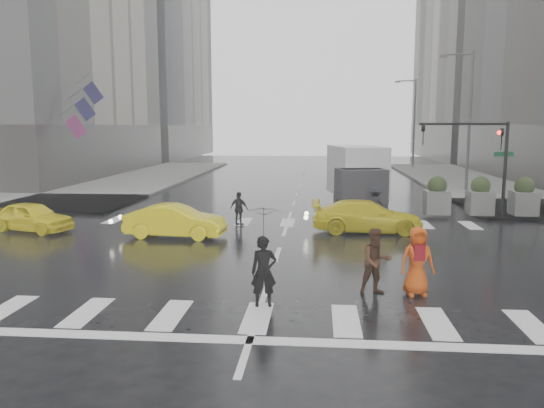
# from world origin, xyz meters

# --- Properties ---
(ground) EXTENTS (120.00, 120.00, 0.00)m
(ground) POSITION_xyz_m (0.00, 0.00, 0.00)
(ground) COLOR black
(ground) RESTS_ON ground
(sidewalk_nw) EXTENTS (35.00, 35.00, 0.15)m
(sidewalk_nw) POSITION_xyz_m (-19.50, 17.50, 0.07)
(sidewalk_nw) COLOR slate
(sidewalk_nw) RESTS_ON ground
(building_nw_far) EXTENTS (26.05, 26.05, 44.00)m
(building_nw_far) POSITION_xyz_m (-29.00, 56.00, 20.19)
(building_nw_far) COLOR slate
(building_nw_far) RESTS_ON ground
(building_ne_far) EXTENTS (26.05, 26.05, 36.00)m
(building_ne_far) POSITION_xyz_m (29.00, 56.00, 16.27)
(building_ne_far) COLOR #B0AA99
(building_ne_far) RESTS_ON ground
(road_markings) EXTENTS (18.00, 48.00, 0.01)m
(road_markings) POSITION_xyz_m (0.00, 0.00, 0.01)
(road_markings) COLOR silver
(road_markings) RESTS_ON ground
(traffic_signal_pole) EXTENTS (4.45, 0.42, 4.50)m
(traffic_signal_pole) POSITION_xyz_m (9.01, 8.01, 3.22)
(traffic_signal_pole) COLOR black
(traffic_signal_pole) RESTS_ON ground
(street_lamp_near) EXTENTS (2.15, 0.22, 9.00)m
(street_lamp_near) POSITION_xyz_m (10.87, 18.00, 4.95)
(street_lamp_near) COLOR #59595B
(street_lamp_near) RESTS_ON ground
(street_lamp_far) EXTENTS (2.15, 0.22, 9.00)m
(street_lamp_far) POSITION_xyz_m (10.87, 38.00, 4.95)
(street_lamp_far) COLOR #59595B
(street_lamp_far) RESTS_ON ground
(planter_west) EXTENTS (1.10, 1.10, 1.80)m
(planter_west) POSITION_xyz_m (7.00, 8.20, 0.98)
(planter_west) COLOR slate
(planter_west) RESTS_ON ground
(planter_mid) EXTENTS (1.10, 1.10, 1.80)m
(planter_mid) POSITION_xyz_m (9.00, 8.20, 0.98)
(planter_mid) COLOR slate
(planter_mid) RESTS_ON ground
(planter_east) EXTENTS (1.10, 1.10, 1.80)m
(planter_east) POSITION_xyz_m (11.00, 8.20, 0.98)
(planter_east) COLOR slate
(planter_east) RESTS_ON ground
(flag_cluster) EXTENTS (2.87, 3.06, 4.69)m
(flag_cluster) POSITION_xyz_m (-15.08, 18.50, 5.64)
(flag_cluster) COLOR #59595B
(flag_cluster) RESTS_ON ground
(pedestrian_black) EXTENTS (1.13, 1.14, 2.43)m
(pedestrian_black) POSITION_xyz_m (0.07, -5.21, 1.60)
(pedestrian_black) COLOR black
(pedestrian_black) RESTS_ON ground
(pedestrian_brown) EXTENTS (0.99, 0.87, 1.72)m
(pedestrian_brown) POSITION_xyz_m (2.86, -4.00, 0.86)
(pedestrian_brown) COLOR #3F2516
(pedestrian_brown) RESTS_ON ground
(pedestrian_orange) EXTENTS (0.95, 0.69, 1.78)m
(pedestrian_orange) POSITION_xyz_m (3.89, -4.00, 0.90)
(pedestrian_orange) COLOR #D3490E
(pedestrian_orange) RESTS_ON ground
(pedestrian_far_a) EXTENTS (1.00, 0.81, 1.49)m
(pedestrian_far_a) POSITION_xyz_m (-2.06, 5.06, 0.74)
(pedestrian_far_a) COLOR black
(pedestrian_far_a) RESTS_ON ground
(pedestrian_far_b) EXTENTS (1.15, 0.84, 1.59)m
(pedestrian_far_b) POSITION_xyz_m (3.93, 6.50, 0.80)
(pedestrian_far_b) COLOR black
(pedestrian_far_b) RESTS_ON ground
(taxi_front) EXTENTS (3.83, 2.42, 1.22)m
(taxi_front) POSITION_xyz_m (-10.39, 3.10, 0.61)
(taxi_front) COLOR yellow
(taxi_front) RESTS_ON ground
(taxi_mid) EXTENTS (3.95, 1.58, 1.28)m
(taxi_mid) POSITION_xyz_m (-4.18, 2.44, 0.64)
(taxi_mid) COLOR yellow
(taxi_mid) RESTS_ON ground
(taxi_rear) EXTENTS (3.96, 1.84, 1.30)m
(taxi_rear) POSITION_xyz_m (3.36, 4.14, 0.65)
(taxi_rear) COLOR yellow
(taxi_rear) RESTS_ON ground
(box_truck) EXTENTS (2.30, 6.13, 3.25)m
(box_truck) POSITION_xyz_m (3.37, 10.07, 1.74)
(box_truck) COLOR white
(box_truck) RESTS_ON ground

